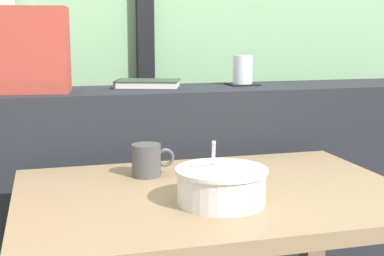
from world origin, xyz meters
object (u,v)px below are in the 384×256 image
at_px(breakfast_table, 214,239).
at_px(coaster_square, 242,84).
at_px(juice_glass, 243,71).
at_px(closed_book, 147,84).
at_px(throw_pillow, 15,50).
at_px(ceramic_mug, 147,160).
at_px(soup_bowl, 221,186).

distance_m(breakfast_table, coaster_square, 0.73).
bearing_deg(juice_glass, closed_book, -179.58).
bearing_deg(coaster_square, breakfast_table, -116.11).
distance_m(juice_glass, throw_pillow, 0.76).
relative_size(closed_book, ceramic_mug, 2.13).
height_order(closed_book, throw_pillow, throw_pillow).
relative_size(breakfast_table, soup_bowl, 4.56).
height_order(breakfast_table, throw_pillow, throw_pillow).
xyz_separation_m(juice_glass, closed_book, (-0.34, -0.00, -0.04)).
height_order(juice_glass, ceramic_mug, juice_glass).
bearing_deg(throw_pillow, juice_glass, 2.93).
height_order(juice_glass, soup_bowl, juice_glass).
bearing_deg(juice_glass, ceramic_mug, -134.60).
bearing_deg(closed_book, ceramic_mug, -101.02).
height_order(breakfast_table, juice_glass, juice_glass).
distance_m(breakfast_table, juice_glass, 0.76).
bearing_deg(breakfast_table, coaster_square, 63.89).
height_order(coaster_square, soup_bowl, coaster_square).
xyz_separation_m(throw_pillow, ceramic_mug, (0.33, -0.39, -0.28)).
bearing_deg(soup_bowl, coaster_square, 66.17).
xyz_separation_m(breakfast_table, throw_pillow, (-0.46, 0.56, 0.44)).
relative_size(throw_pillow, soup_bowl, 1.57).
xyz_separation_m(throw_pillow, soup_bowl, (0.45, -0.66, -0.28)).
xyz_separation_m(juice_glass, ceramic_mug, (-0.42, -0.43, -0.19)).
height_order(breakfast_table, ceramic_mug, ceramic_mug).
bearing_deg(soup_bowl, breakfast_table, 81.37).
distance_m(coaster_square, closed_book, 0.34).
distance_m(coaster_square, juice_glass, 0.05).
bearing_deg(breakfast_table, throw_pillow, 129.70).
distance_m(closed_book, throw_pillow, 0.43).
distance_m(coaster_square, ceramic_mug, 0.62).
relative_size(juice_glass, ceramic_mug, 0.88).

